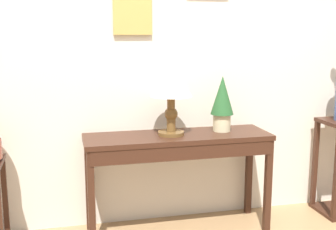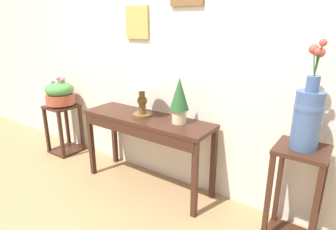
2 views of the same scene
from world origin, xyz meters
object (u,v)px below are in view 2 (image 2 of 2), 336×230
object	(u,v)px
table_lamp	(142,79)
planter_bowl_wide_left	(60,93)
pedestal_stand_right	(295,196)
console_table	(145,127)
pedestal_stand_left	(64,129)
potted_plant_on_console	(179,98)
flower_vase_tall_right	(308,113)

from	to	relation	value
table_lamp	planter_bowl_wide_left	xyz separation A→B (m)	(-1.32, 0.01, -0.32)
planter_bowl_wide_left	pedestal_stand_right	bearing A→B (deg)	-0.13
console_table	pedestal_stand_left	size ratio (longest dim) A/B	2.15
pedestal_stand_right	pedestal_stand_left	bearing A→B (deg)	179.88
console_table	planter_bowl_wide_left	bearing A→B (deg)	178.45
potted_plant_on_console	flower_vase_tall_right	bearing A→B (deg)	-1.55
table_lamp	pedestal_stand_right	size ratio (longest dim) A/B	0.66
console_table	flower_vase_tall_right	bearing A→B (deg)	1.31
flower_vase_tall_right	pedestal_stand_right	bearing A→B (deg)	-71.40
pedestal_stand_right	potted_plant_on_console	bearing A→B (deg)	178.43
console_table	pedestal_stand_right	size ratio (longest dim) A/B	1.73
flower_vase_tall_right	potted_plant_on_console	bearing A→B (deg)	178.45
table_lamp	potted_plant_on_console	world-z (taller)	table_lamp
console_table	planter_bowl_wide_left	xyz separation A→B (m)	(-1.37, 0.04, 0.14)
pedestal_stand_left	potted_plant_on_console	bearing A→B (deg)	0.75
pedestal_stand_left	pedestal_stand_right	xyz separation A→B (m)	(2.73, -0.01, 0.08)
potted_plant_on_console	pedestal_stand_left	size ratio (longest dim) A/B	0.66
potted_plant_on_console	flower_vase_tall_right	distance (m)	1.03
table_lamp	pedestal_stand_right	bearing A→B (deg)	0.26
planter_bowl_wide_left	console_table	bearing A→B (deg)	-1.55
potted_plant_on_console	table_lamp	bearing A→B (deg)	-175.01
pedestal_stand_right	flower_vase_tall_right	size ratio (longest dim) A/B	1.06
console_table	flower_vase_tall_right	size ratio (longest dim) A/B	1.84
planter_bowl_wide_left	flower_vase_tall_right	xyz separation A→B (m)	(2.73, -0.01, 0.25)
potted_plant_on_console	flower_vase_tall_right	size ratio (longest dim) A/B	0.57
potted_plant_on_console	pedestal_stand_left	world-z (taller)	potted_plant_on_console
pedestal_stand_left	planter_bowl_wide_left	distance (m)	0.46
pedestal_stand_left	planter_bowl_wide_left	world-z (taller)	planter_bowl_wide_left
console_table	potted_plant_on_console	distance (m)	0.48
table_lamp	flower_vase_tall_right	xyz separation A→B (m)	(1.42, 0.01, -0.07)
console_table	pedestal_stand_right	bearing A→B (deg)	1.29
flower_vase_tall_right	pedestal_stand_left	bearing A→B (deg)	179.89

